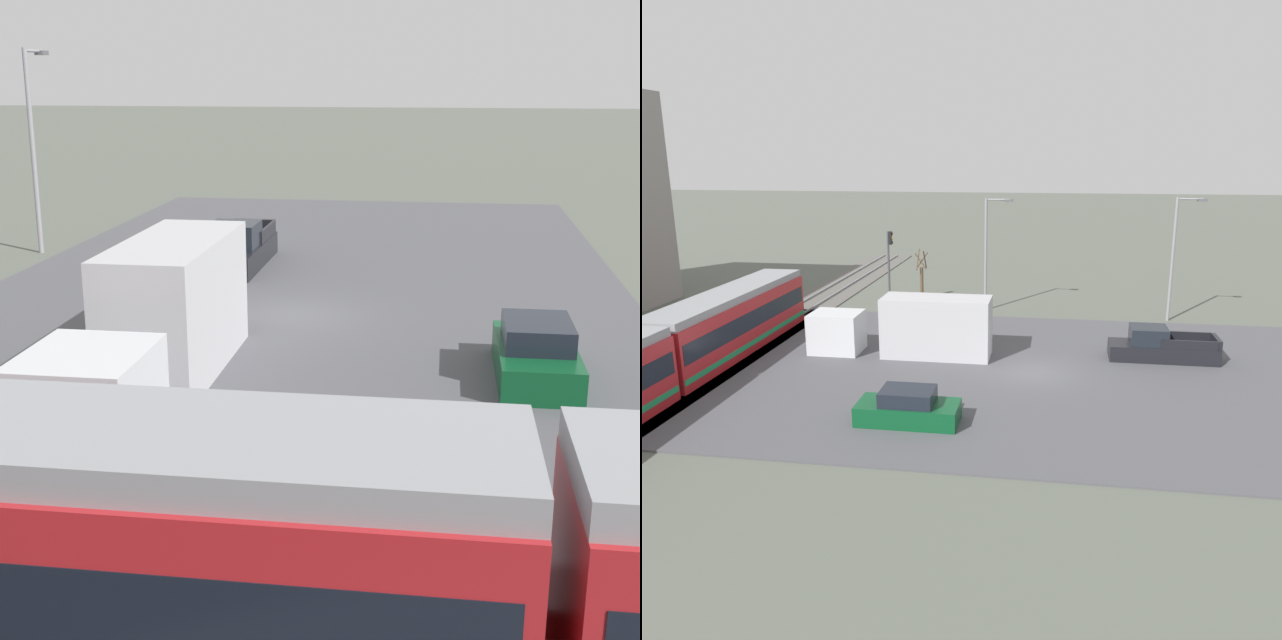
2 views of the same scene
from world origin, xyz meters
The scene contains 11 objects.
ground_plane centered at (0.00, 0.00, 0.00)m, with size 320.00×320.00×0.00m, color #565B51.
road_surface centered at (0.00, 0.00, 0.04)m, with size 22.15×50.51×0.08m.
rail_bed centered at (0.00, 17.11, 0.05)m, with size 73.63×4.40×0.22m.
light_rail_tram centered at (-6.00, 17.11, 1.74)m, with size 28.59×2.76×4.56m.
box_truck centered at (1.87, 6.75, 1.61)m, with size 2.32×10.11×3.32m.
pickup_truck centered at (3.10, -6.80, 0.76)m, with size 1.92×5.73×1.80m.
sedan_car_0 centered at (-7.06, 4.86, 0.68)m, with size 1.89×4.25×1.46m.
traffic_light_pole centered at (13.19, 11.03, 3.58)m, with size 0.28×0.47×5.56m.
street_tree centered at (12.86, 8.57, 1.98)m, with size 1.04×0.86×4.36m.
street_lamp_near_crossing centered at (13.12, 3.75, 4.64)m, with size 0.36×1.95×8.02m.
street_lamp_mid_block centered at (12.03, -8.83, 4.76)m, with size 0.36×1.95×8.27m.
Camera 2 is at (-30.56, -0.99, 10.87)m, focal length 35.00 mm.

